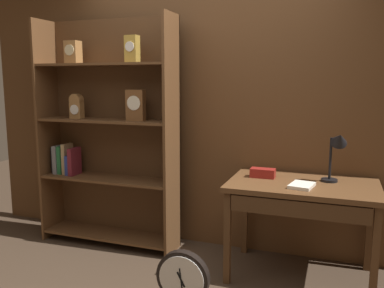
% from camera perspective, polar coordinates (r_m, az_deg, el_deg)
% --- Properties ---
extents(back_wood_panel, '(4.80, 0.05, 2.60)m').
position_cam_1_polar(back_wood_panel, '(3.82, 2.13, 4.82)').
color(back_wood_panel, brown).
rests_on(back_wood_panel, ground).
extents(bookshelf, '(1.35, 0.34, 2.15)m').
position_cam_1_polar(bookshelf, '(3.95, -12.01, 1.13)').
color(bookshelf, brown).
rests_on(bookshelf, ground).
extents(workbench, '(1.15, 0.72, 0.78)m').
position_cam_1_polar(workbench, '(3.31, 15.21, -6.98)').
color(workbench, brown).
rests_on(workbench, ground).
extents(desk_lamp, '(0.20, 0.20, 0.43)m').
position_cam_1_polar(desk_lamp, '(3.33, 19.73, -0.43)').
color(desk_lamp, black).
rests_on(desk_lamp, workbench).
extents(toolbox_small, '(0.20, 0.10, 0.07)m').
position_cam_1_polar(toolbox_small, '(3.42, 9.91, -4.03)').
color(toolbox_small, maroon).
rests_on(toolbox_small, workbench).
extents(open_repair_manual, '(0.20, 0.25, 0.02)m').
position_cam_1_polar(open_repair_manual, '(3.18, 15.18, -5.64)').
color(open_repair_manual, silver).
rests_on(open_repair_manual, workbench).
extents(round_clock_large, '(0.38, 0.11, 0.42)m').
position_cam_1_polar(round_clock_large, '(2.96, -1.30, -18.47)').
color(round_clock_large, black).
rests_on(round_clock_large, ground).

